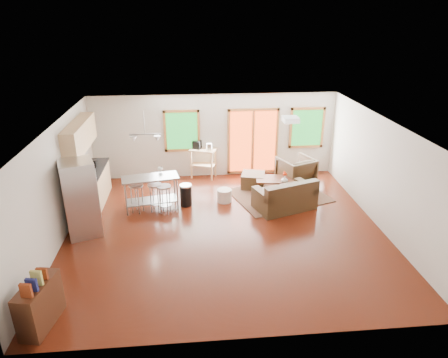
{
  "coord_description": "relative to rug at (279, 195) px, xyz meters",
  "views": [
    {
      "loc": [
        -0.8,
        -8.38,
        4.88
      ],
      "look_at": [
        0.0,
        0.3,
        1.2
      ],
      "focal_mm": 32.0,
      "sensor_mm": 36.0,
      "label": 1
    }
  ],
  "objects": [
    {
      "name": "ceiling_flush",
      "position": [
        -0.12,
        -1.15,
        2.52
      ],
      "size": [
        0.35,
        0.35,
        0.12
      ],
      "primitive_type": "cube",
      "color": "white",
      "rests_on": "ceiling"
    },
    {
      "name": "bookshelf",
      "position": [
        -5.07,
        -4.62,
        0.41
      ],
      "size": [
        0.53,
        0.97,
        1.08
      ],
      "rotation": [
        0.0,
        0.0,
        -0.2
      ],
      "color": "#381B0F",
      "rests_on": "floor"
    },
    {
      "name": "book",
      "position": [
        0.18,
        0.13,
        0.54
      ],
      "size": [
        0.23,
        0.05,
        0.31
      ],
      "primitive_type": "imported",
      "rotation": [
        0.0,
        0.0,
        0.11
      ],
      "color": "maroon",
      "rests_on": "coffee_table"
    },
    {
      "name": "cup",
      "position": [
        -3.31,
        -0.13,
        1.0
      ],
      "size": [
        0.14,
        0.13,
        0.12
      ],
      "primitive_type": "imported",
      "rotation": [
        0.0,
        0.0,
        0.25
      ],
      "color": "silver",
      "rests_on": "island"
    },
    {
      "name": "bar_stool_c",
      "position": [
        -3.19,
        -0.74,
        0.56
      ],
      "size": [
        0.45,
        0.45,
        0.77
      ],
      "rotation": [
        0.0,
        0.0,
        -0.29
      ],
      "color": "#B7BABC",
      "rests_on": "floor"
    },
    {
      "name": "coffee_table",
      "position": [
        -0.09,
        0.25,
        0.36
      ],
      "size": [
        1.15,
        0.78,
        0.43
      ],
      "rotation": [
        0.0,
        0.0,
        -0.13
      ],
      "color": "#381B0F",
      "rests_on": "floor"
    },
    {
      "name": "rug",
      "position": [
        0.0,
        0.0,
        0.0
      ],
      "size": [
        2.97,
        2.59,
        0.03
      ],
      "primitive_type": "cube",
      "rotation": [
        0.0,
        0.0,
        0.31
      ],
      "color": "#435131",
      "rests_on": "floor"
    },
    {
      "name": "armchair",
      "position": [
        0.65,
        0.75,
        0.47
      ],
      "size": [
        1.19,
        1.15,
        0.96
      ],
      "primitive_type": "imported",
      "rotation": [
        0.0,
        0.0,
        3.53
      ],
      "color": "#2F2112",
      "rests_on": "floor"
    },
    {
      "name": "ceiling",
      "position": [
        -1.72,
        -1.75,
        2.6
      ],
      "size": [
        7.5,
        7.0,
        0.02
      ],
      "primitive_type": "cube",
      "color": "silver",
      "rests_on": "ground"
    },
    {
      "name": "window_left",
      "position": [
        -2.72,
        1.71,
        1.49
      ],
      "size": [
        1.1,
        0.05,
        1.3
      ],
      "color": "#165F20",
      "rests_on": "back_wall"
    },
    {
      "name": "kitchen_cart",
      "position": [
        -2.11,
        1.6,
        0.8
      ],
      "size": [
        0.9,
        0.75,
        1.18
      ],
      "rotation": [
        0.0,
        0.0,
        -0.37
      ],
      "color": "tan",
      "rests_on": "floor"
    },
    {
      "name": "loveseat",
      "position": [
        -0.03,
        -0.79,
        0.31
      ],
      "size": [
        1.75,
        1.34,
        0.82
      ],
      "rotation": [
        0.0,
        0.0,
        0.34
      ],
      "color": "#2F2112",
      "rests_on": "floor"
    },
    {
      "name": "ottoman",
      "position": [
        -0.66,
        0.68,
        0.21
      ],
      "size": [
        0.8,
        0.8,
        0.44
      ],
      "primitive_type": "cube",
      "rotation": [
        0.0,
        0.0,
        -0.25
      ],
      "color": "#2F2112",
      "rests_on": "floor"
    },
    {
      "name": "refrigerator",
      "position": [
        -5.03,
        -1.62,
        0.9
      ],
      "size": [
        0.92,
        0.91,
        1.82
      ],
      "rotation": [
        0.0,
        0.0,
        0.34
      ],
      "color": "#B7BABC",
      "rests_on": "floor"
    },
    {
      "name": "island",
      "position": [
        -3.56,
        -0.47,
        0.62
      ],
      "size": [
        1.53,
        0.83,
        0.92
      ],
      "rotation": [
        0.0,
        0.0,
        0.18
      ],
      "color": "#B7BABC",
      "rests_on": "floor"
    },
    {
      "name": "bar_stool_b",
      "position": [
        -3.44,
        -0.63,
        0.56
      ],
      "size": [
        0.44,
        0.44,
        0.77
      ],
      "rotation": [
        0.0,
        0.0,
        -0.24
      ],
      "color": "#B7BABC",
      "rests_on": "floor"
    },
    {
      "name": "floor",
      "position": [
        -1.72,
        -1.75,
        -0.02
      ],
      "size": [
        7.5,
        7.0,
        0.02
      ],
      "primitive_type": "cube",
      "color": "#381007",
      "rests_on": "ground"
    },
    {
      "name": "left_wall",
      "position": [
        -5.48,
        -1.75,
        1.29
      ],
      "size": [
        0.02,
        7.0,
        2.6
      ],
      "primitive_type": "cube",
      "color": "beige",
      "rests_on": "ground"
    },
    {
      "name": "cabinets",
      "position": [
        -5.21,
        -0.05,
        0.92
      ],
      "size": [
        0.64,
        2.24,
        2.3
      ],
      "color": "tan",
      "rests_on": "floor"
    },
    {
      "name": "right_wall",
      "position": [
        2.04,
        -1.75,
        1.29
      ],
      "size": [
        0.02,
        7.0,
        2.6
      ],
      "primitive_type": "cube",
      "color": "beige",
      "rests_on": "ground"
    },
    {
      "name": "bar_stool_a",
      "position": [
        -3.91,
        -0.63,
        0.57
      ],
      "size": [
        0.49,
        0.49,
        0.79
      ],
      "rotation": [
        0.0,
        0.0,
        -0.43
      ],
      "color": "#B7BABC",
      "rests_on": "floor"
    },
    {
      "name": "pouf",
      "position": [
        -1.6,
        -0.21,
        0.16
      ],
      "size": [
        0.48,
        0.48,
        0.35
      ],
      "primitive_type": "cylinder",
      "rotation": [
        0.0,
        0.0,
        0.2
      ],
      "color": "beige",
      "rests_on": "floor"
    },
    {
      "name": "vase",
      "position": [
        0.13,
        0.0,
        0.51
      ],
      "size": [
        0.22,
        0.22,
        0.33
      ],
      "rotation": [
        0.0,
        0.0,
        0.15
      ],
      "color": "silver",
      "rests_on": "coffee_table"
    },
    {
      "name": "back_wall",
      "position": [
        -1.72,
        1.76,
        1.29
      ],
      "size": [
        7.5,
        0.02,
        2.6
      ],
      "primitive_type": "cube",
      "color": "beige",
      "rests_on": "ground"
    },
    {
      "name": "window_right",
      "position": [
        1.18,
        1.71,
        1.49
      ],
      "size": [
        1.1,
        0.05,
        1.3
      ],
      "color": "#165F20",
      "rests_on": "back_wall"
    },
    {
      "name": "pendant_light",
      "position": [
        -3.62,
        -0.25,
        1.89
      ],
      "size": [
        0.8,
        0.18,
        0.79
      ],
      "color": "gray",
      "rests_on": "ceiling"
    },
    {
      "name": "front_wall",
      "position": [
        -1.72,
        -5.26,
        1.29
      ],
      "size": [
        7.5,
        0.02,
        2.6
      ],
      "primitive_type": "cube",
      "color": "beige",
      "rests_on": "ground"
    },
    {
      "name": "french_doors",
      "position": [
        -0.52,
        1.71,
        1.09
      ],
      "size": [
        1.6,
        0.05,
        2.1
      ],
      "color": "#C33913",
      "rests_on": "back_wall"
    },
    {
      "name": "trash_can",
      "position": [
        -2.65,
        -0.35,
        0.29
      ],
      "size": [
        0.39,
        0.39,
        0.6
      ],
      "rotation": [
        0.0,
        0.0,
        0.21
      ],
      "color": "black",
      "rests_on": "floor"
    }
  ]
}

